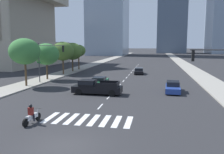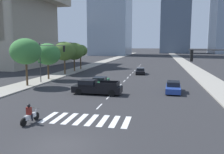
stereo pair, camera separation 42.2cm
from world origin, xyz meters
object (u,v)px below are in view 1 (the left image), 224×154
(sedan_black_1, at_px, (139,71))
(traffic_signal_far, at_px, (48,56))
(street_tree_second, at_px, (46,54))
(motorcycle_lead, at_px, (32,116))
(street_tree_third, at_px, (63,51))
(pickup_truck, at_px, (95,87))
(sedan_blue_0, at_px, (173,87))
(street_tree_fourth, at_px, (72,51))
(street_tree_fifth, at_px, (79,51))
(sedan_green_2, at_px, (100,82))
(street_tree_nearest, at_px, (25,51))

(sedan_black_1, distance_m, traffic_signal_far, 19.30)
(street_tree_second, bearing_deg, motorcycle_lead, -66.84)
(street_tree_second, bearing_deg, street_tree_third, 90.00)
(motorcycle_lead, xyz_separation_m, traffic_signal_far, (-6.81, 17.09, 3.61))
(pickup_truck, distance_m, sedan_blue_0, 9.58)
(sedan_blue_0, xyz_separation_m, street_tree_third, (-19.76, 13.40, 3.96))
(street_tree_fourth, bearing_deg, sedan_black_1, -4.39)
(street_tree_third, bearing_deg, street_tree_fifth, 90.00)
(motorcycle_lead, bearing_deg, traffic_signal_far, 26.91)
(pickup_truck, height_order, traffic_signal_far, traffic_signal_far)
(traffic_signal_far, relative_size, street_tree_fourth, 0.97)
(sedan_green_2, relative_size, street_tree_second, 0.81)
(pickup_truck, bearing_deg, street_tree_nearest, -14.57)
(traffic_signal_far, height_order, street_tree_fifth, traffic_signal_far)
(sedan_blue_0, xyz_separation_m, street_tree_fourth, (-19.76, 18.63, 3.81))
(street_tree_second, bearing_deg, sedan_blue_0, -18.25)
(street_tree_second, bearing_deg, traffic_signal_far, -59.95)
(sedan_blue_0, bearing_deg, pickup_truck, -69.47)
(street_tree_fourth, bearing_deg, pickup_truck, -63.72)
(street_tree_third, relative_size, street_tree_fifth, 1.10)
(sedan_green_2, bearing_deg, sedan_black_1, -18.46)
(motorcycle_lead, height_order, sedan_green_2, motorcycle_lead)
(street_tree_nearest, bearing_deg, sedan_blue_0, -0.28)
(street_tree_third, bearing_deg, sedan_green_2, -47.18)
(sedan_green_2, bearing_deg, street_tree_fifth, 24.72)
(sedan_black_1, bearing_deg, sedan_blue_0, 13.17)
(sedan_blue_0, bearing_deg, motorcycle_lead, -35.35)
(street_tree_nearest, xyz_separation_m, street_tree_fifth, (0.00, 22.68, -0.42))
(sedan_blue_0, relative_size, street_tree_second, 0.80)
(traffic_signal_far, distance_m, street_tree_third, 10.39)
(traffic_signal_far, bearing_deg, street_tree_fifth, 95.61)
(street_tree_second, xyz_separation_m, street_tree_fifth, (0.00, 16.26, 0.18))
(motorcycle_lead, bearing_deg, street_tree_nearest, 37.15)
(street_tree_second, height_order, street_tree_fourth, street_tree_fourth)
(sedan_blue_0, height_order, street_tree_third, street_tree_third)
(pickup_truck, height_order, street_tree_fourth, street_tree_fourth)
(sedan_blue_0, distance_m, street_tree_fifth, 30.40)
(traffic_signal_far, bearing_deg, sedan_blue_0, -10.14)
(street_tree_second, height_order, street_tree_third, street_tree_third)
(sedan_green_2, distance_m, street_tree_fourth, 19.01)
(sedan_blue_0, relative_size, sedan_black_1, 1.06)
(sedan_green_2, height_order, street_tree_third, street_tree_third)
(pickup_truck, xyz_separation_m, sedan_black_1, (3.70, 20.40, -0.25))
(sedan_black_1, distance_m, sedan_green_2, 15.40)
(sedan_green_2, xyz_separation_m, street_tree_second, (-9.81, 3.71, 3.68))
(street_tree_fourth, bearing_deg, street_tree_third, -90.00)
(sedan_blue_0, distance_m, street_tree_fourth, 27.42)
(traffic_signal_far, relative_size, street_tree_third, 0.95)
(street_tree_second, bearing_deg, pickup_truck, -41.49)
(motorcycle_lead, relative_size, street_tree_fifth, 0.38)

